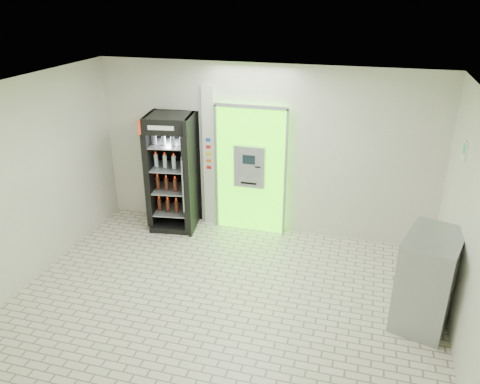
% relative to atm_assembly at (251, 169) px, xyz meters
% --- Properties ---
extents(ground, '(6.00, 6.00, 0.00)m').
position_rel_atm_assembly_xyz_m(ground, '(0.20, -2.41, -1.17)').
color(ground, beige).
rests_on(ground, ground).
extents(room_shell, '(6.00, 6.00, 6.00)m').
position_rel_atm_assembly_xyz_m(room_shell, '(0.20, -2.41, 0.67)').
color(room_shell, silver).
rests_on(room_shell, ground).
extents(atm_assembly, '(1.30, 0.24, 2.33)m').
position_rel_atm_assembly_xyz_m(atm_assembly, '(0.00, 0.00, 0.00)').
color(atm_assembly, '#43EB09').
rests_on(atm_assembly, ground).
extents(pillar, '(0.22, 0.11, 2.60)m').
position_rel_atm_assembly_xyz_m(pillar, '(-0.78, 0.04, 0.13)').
color(pillar, silver).
rests_on(pillar, ground).
extents(beverage_cooler, '(0.90, 0.84, 2.13)m').
position_rel_atm_assembly_xyz_m(beverage_cooler, '(-1.38, -0.27, -0.15)').
color(beverage_cooler, black).
rests_on(beverage_cooler, ground).
extents(steel_cabinet, '(0.91, 1.10, 1.28)m').
position_rel_atm_assembly_xyz_m(steel_cabinet, '(2.87, -1.95, -0.53)').
color(steel_cabinet, '#989A9F').
rests_on(steel_cabinet, ground).
extents(exit_sign, '(0.02, 0.22, 0.26)m').
position_rel_atm_assembly_xyz_m(exit_sign, '(3.19, -1.01, 0.95)').
color(exit_sign, white).
rests_on(exit_sign, room_shell).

